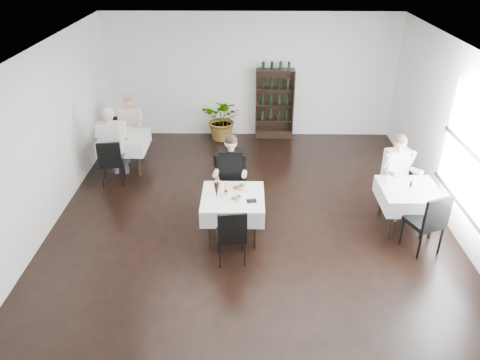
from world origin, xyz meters
name	(u,v)px	position (x,y,z in m)	size (l,w,h in m)	color
room_shell	(252,156)	(0.00, 0.00, 1.50)	(9.00, 9.00, 9.00)	black
window_right	(474,158)	(3.48, 0.00, 1.50)	(0.06, 2.30, 1.85)	white
wine_shelf	(275,105)	(0.60, 4.31, 0.85)	(0.90, 0.28, 1.75)	black
main_table	(233,204)	(-0.30, 0.00, 0.62)	(1.03, 1.03, 0.77)	black
left_table	(124,142)	(-2.70, 2.50, 0.62)	(0.98, 0.98, 0.77)	black
right_table	(409,196)	(2.70, 0.30, 0.62)	(0.98, 0.98, 0.77)	black
potted_tree	(223,119)	(-0.66, 4.15, 0.53)	(0.96, 0.83, 1.07)	#215C1F
main_chair_far	(236,186)	(-0.26, 0.69, 0.59)	(0.61, 0.61, 1.03)	black
main_chair_near	(232,233)	(-0.30, -0.75, 0.55)	(0.50, 0.50, 0.97)	black
left_chair_far	(126,135)	(-2.80, 3.05, 0.56)	(0.58, 0.58, 0.98)	black
left_chair_near	(111,160)	(-2.80, 1.74, 0.57)	(0.52, 0.52, 0.99)	black
right_chair_far	(399,180)	(2.69, 0.88, 0.61)	(0.65, 0.65, 1.07)	black
right_chair_near	(429,220)	(2.80, -0.43, 0.61)	(0.64, 0.64, 1.07)	black
diner_main	(231,170)	(-0.36, 0.68, 0.90)	(0.59, 0.59, 1.55)	#3C3C43
diner_left_far	(130,122)	(-2.68, 3.09, 0.84)	(0.57, 0.58, 1.45)	#3C3C43
diner_left_near	(112,138)	(-2.78, 1.96, 0.95)	(0.61, 0.61, 1.63)	#3C3C43
diner_right_far	(398,169)	(2.62, 0.81, 0.88)	(0.63, 0.66, 1.51)	#3C3C43
plate_far	(239,188)	(-0.20, 0.24, 0.79)	(0.30, 0.30, 0.09)	white
plate_near	(236,199)	(-0.24, -0.11, 0.79)	(0.29, 0.29, 0.07)	white
pilsner_dark	(216,190)	(-0.56, -0.05, 0.91)	(0.08, 0.08, 0.34)	black
pilsner_lager	(218,187)	(-0.54, 0.05, 0.90)	(0.08, 0.08, 0.32)	#C48832
coke_bottle	(226,189)	(-0.41, 0.04, 0.87)	(0.07, 0.07, 0.26)	silver
napkin_cutlery	(251,201)	(0.01, -0.16, 0.78)	(0.17, 0.18, 0.02)	black
pepper_mill	(411,184)	(2.72, 0.36, 0.82)	(0.04, 0.04, 0.10)	black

